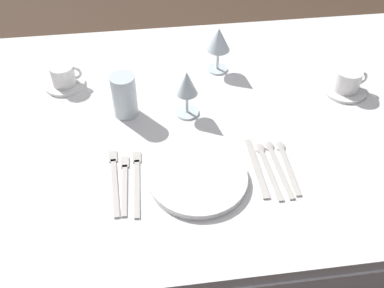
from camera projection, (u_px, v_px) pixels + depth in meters
The scene contains 17 objects.
ground_plane at pixel (197, 253), 1.88m from camera, with size 6.00×6.00×0.00m, color #4C3828.
dining_table at pixel (198, 137), 1.43m from camera, with size 1.80×1.11×0.74m.
dinner_plate at pixel (198, 179), 1.17m from camera, with size 0.26×0.26×0.02m, color white.
fork_outer at pixel (137, 180), 1.18m from camera, with size 0.03×0.23×0.00m.
fork_inner at pixel (125, 182), 1.17m from camera, with size 0.03×0.21×0.00m.
fork_salad at pixel (114, 179), 1.18m from camera, with size 0.03×0.23×0.00m.
dinner_knife at pixel (257, 169), 1.21m from camera, with size 0.02×0.22×0.00m.
spoon_soup at pixel (266, 163), 1.22m from camera, with size 0.03×0.21×0.01m.
spoon_dessert at pixel (276, 161), 1.23m from camera, with size 0.03×0.22×0.01m.
spoon_tea at pixel (285, 160), 1.23m from camera, with size 0.03×0.20×0.01m.
saucer_left at pixel (65, 84), 1.48m from camera, with size 0.13×0.13×0.01m, color white.
coffee_cup_left at pixel (63, 75), 1.46m from camera, with size 0.10×0.08×0.06m.
saucer_right at pixel (345, 90), 1.46m from camera, with size 0.14×0.14×0.01m, color white.
coffee_cup_right at pixel (348, 80), 1.43m from camera, with size 0.11×0.08×0.07m.
wine_glass_centre at pixel (187, 86), 1.31m from camera, with size 0.07×0.07×0.15m.
wine_glass_left at pixel (219, 41), 1.48m from camera, with size 0.08×0.08×0.16m.
drink_tumbler at pixel (125, 98), 1.34m from camera, with size 0.07×0.07×0.13m.
Camera 1 is at (-0.16, -1.04, 1.62)m, focal length 42.43 mm.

